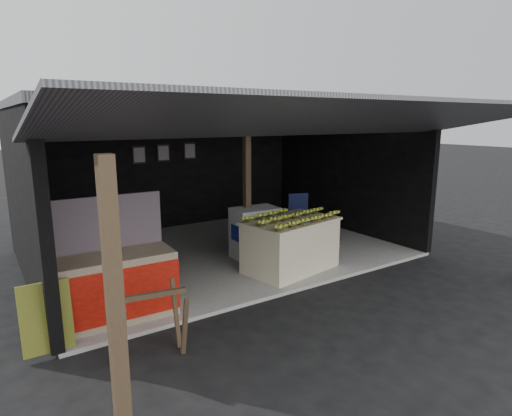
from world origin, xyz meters
TOP-DOWN VIEW (x-y plane):
  - ground at (0.00, 0.00)m, footprint 80.00×80.00m
  - concrete_slab at (0.00, 2.50)m, footprint 7.00×5.00m
  - shophouse at (0.00, 2.82)m, footprint 7.40×7.29m
  - banana_table at (0.52, 0.78)m, footprint 1.83×1.31m
  - banana_pile at (0.52, 0.78)m, footprint 1.69×1.19m
  - white_crate at (0.39, 1.74)m, footprint 0.92×0.65m
  - neighbor_stall at (-2.68, 0.60)m, footprint 1.62×0.76m
  - green_signboard at (-3.57, 0.15)m, footprint 0.56×0.13m
  - sawhorse at (-2.58, -0.58)m, footprint 0.82×0.81m
  - water_barrel at (1.31, 0.78)m, footprint 0.36×0.36m
  - plastic_chair at (2.07, 2.44)m, footprint 0.61×0.61m
  - magenta_rug at (1.64, 1.86)m, footprint 1.52×1.03m
  - picture_frames at (-0.17, 4.89)m, footprint 1.62×0.04m

SIDE VIEW (x-z plane):
  - ground at x=0.00m, z-range 0.00..0.00m
  - concrete_slab at x=0.00m, z-range 0.00..0.06m
  - magenta_rug at x=1.64m, z-range 0.06..0.07m
  - water_barrel at x=1.31m, z-range 0.06..0.59m
  - green_signboard at x=-3.57m, z-range 0.06..0.90m
  - sawhorse at x=-2.58m, z-range 0.11..0.92m
  - banana_table at x=0.52m, z-range 0.06..0.99m
  - white_crate at x=0.39m, z-range 0.06..1.05m
  - neighbor_stall at x=-2.68m, z-range -0.27..1.38m
  - plastic_chair at x=2.07m, z-range 0.15..1.14m
  - banana_pile at x=0.52m, z-range 0.99..1.17m
  - picture_frames at x=-0.17m, z-range 1.70..2.16m
  - shophouse at x=0.00m, z-range 0.59..3.61m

